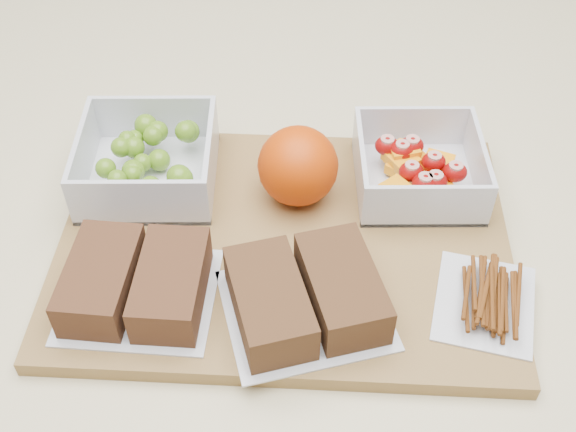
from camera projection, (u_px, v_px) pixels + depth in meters
name	position (u px, v px, depth m)	size (l,w,h in m)	color
cutting_board	(284.00, 244.00, 0.68)	(0.42, 0.30, 0.02)	olive
grape_container	(150.00, 160.00, 0.72)	(0.13, 0.13, 0.06)	silver
fruit_container	(418.00, 169.00, 0.71)	(0.12, 0.12, 0.05)	silver
orange	(298.00, 166.00, 0.69)	(0.08, 0.08, 0.08)	#D43F04
sandwich_bag_left	(136.00, 283.00, 0.61)	(0.14, 0.13, 0.04)	silver
sandwich_bag_center	(306.00, 296.00, 0.60)	(0.16, 0.15, 0.04)	silver
pretzel_bag	(487.00, 296.00, 0.61)	(0.11, 0.12, 0.02)	silver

